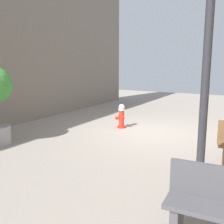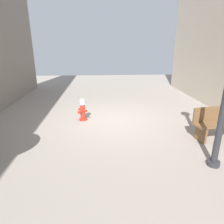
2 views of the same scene
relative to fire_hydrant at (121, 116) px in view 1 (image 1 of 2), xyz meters
The scene contains 3 objects.
ground_plane 1.11m from the fire_hydrant, behind, with size 23.40×23.40×0.00m, color gray.
fire_hydrant is the anchor object (origin of this frame).
street_lamp 4.93m from the fire_hydrant, 135.72° to the left, with size 0.36×0.36×3.87m.
Camera 1 is at (-3.00, 7.69, 2.15)m, focal length 42.07 mm.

